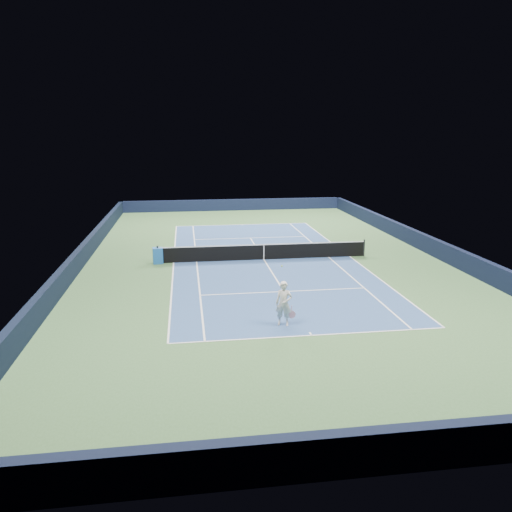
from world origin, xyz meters
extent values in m
plane|color=#395E33|center=(0.00, 0.00, 0.00)|extent=(40.00, 40.00, 0.00)
cube|color=#111733|center=(0.00, 19.82, 0.55)|extent=(22.00, 0.35, 1.10)
cube|color=black|center=(0.00, -19.82, 0.55)|extent=(22.00, 0.35, 1.10)
cube|color=black|center=(10.82, 0.00, 0.55)|extent=(0.35, 40.00, 1.10)
cube|color=black|center=(-10.82, 0.00, 0.55)|extent=(0.35, 40.00, 1.10)
cube|color=#2D4B7F|center=(0.00, 0.00, 0.00)|extent=(10.97, 23.77, 0.01)
cube|color=white|center=(0.00, 11.88, 0.01)|extent=(10.97, 0.08, 0.00)
cube|color=white|center=(0.00, -11.88, 0.01)|extent=(10.97, 0.08, 0.00)
cube|color=white|center=(5.49, 0.00, 0.01)|extent=(0.08, 23.77, 0.00)
cube|color=white|center=(-5.49, 0.00, 0.01)|extent=(0.08, 23.77, 0.00)
cube|color=white|center=(4.12, 0.00, 0.01)|extent=(0.08, 23.77, 0.00)
cube|color=white|center=(-4.12, 0.00, 0.01)|extent=(0.08, 23.77, 0.00)
cube|color=white|center=(0.00, 6.40, 0.01)|extent=(8.23, 0.08, 0.00)
cube|color=white|center=(0.00, -6.40, 0.01)|extent=(8.23, 0.08, 0.00)
cube|color=white|center=(0.00, 0.00, 0.01)|extent=(0.08, 12.80, 0.00)
cube|color=white|center=(0.00, 11.73, 0.01)|extent=(0.08, 0.30, 0.00)
cube|color=white|center=(0.00, -11.73, 0.01)|extent=(0.08, 0.30, 0.00)
cylinder|color=black|center=(-6.40, 0.00, 0.54)|extent=(0.10, 0.10, 1.07)
cylinder|color=black|center=(6.40, 0.00, 0.54)|extent=(0.10, 0.10, 1.07)
cube|color=black|center=(0.00, 0.00, 0.46)|extent=(12.80, 0.03, 0.91)
cube|color=white|center=(0.00, 0.00, 0.94)|extent=(12.80, 0.04, 0.06)
cube|color=white|center=(0.00, 0.00, 0.46)|extent=(0.05, 0.04, 0.91)
cube|color=#1D5CB1|center=(-6.40, -0.01, 0.47)|extent=(0.63, 0.59, 0.95)
cube|color=silver|center=(-6.11, -0.01, 0.45)|extent=(0.04, 0.42, 0.42)
imported|color=silver|center=(-0.87, -10.68, 0.93)|extent=(0.78, 0.64, 1.84)
cylinder|color=pink|center=(-0.55, -10.73, 0.70)|extent=(0.03, 0.03, 0.30)
cylinder|color=black|center=(-0.55, -10.73, 0.46)|extent=(0.30, 0.02, 0.30)
cylinder|color=pink|center=(-0.55, -10.73, 0.46)|extent=(0.33, 0.03, 0.33)
sphere|color=#B3D72D|center=(-0.77, -9.68, 2.22)|extent=(0.07, 0.07, 0.07)
camera|label=1|loc=(-4.65, -29.34, 7.68)|focal=35.00mm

